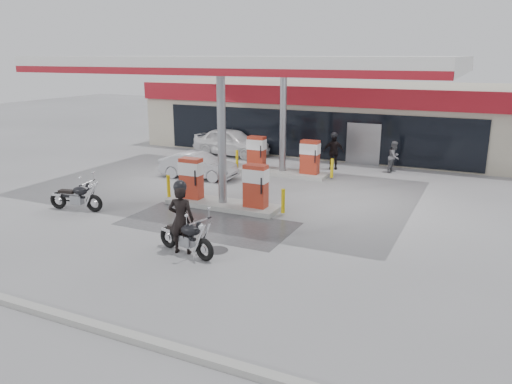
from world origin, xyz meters
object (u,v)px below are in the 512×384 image
hatchback_silver (198,165)px  biker_walking (333,152)px  pump_island_near (223,189)px  attendant (394,157)px  pump_island_far (282,160)px  sedan_white (231,142)px  biker_main (181,219)px  parked_car_left (253,137)px  parked_car_right (489,157)px  parked_motorcycle (77,198)px  main_motorcycle (187,238)px

hatchback_silver → biker_walking: 6.95m
pump_island_near → attendant: 10.04m
pump_island_far → sedan_white: (-4.54, 3.20, 0.08)m
biker_main → sedan_white: 14.93m
parked_car_left → pump_island_near: bearing=-152.5°
sedan_white → parked_car_left: size_ratio=1.02×
sedan_white → parked_car_left: sedan_white is taller
sedan_white → biker_walking: size_ratio=2.58×
pump_island_far → parked_car_right: 10.89m
parked_car_left → parked_car_right: bearing=-83.1°
pump_island_far → biker_main: bearing=-83.6°
pump_island_near → biker_walking: (1.89, 8.20, 0.18)m
attendant → parked_car_right: bearing=-38.3°
parked_motorcycle → biker_walking: size_ratio=1.23×
pump_island_far → parked_motorcycle: bearing=-118.2°
parked_motorcycle → parked_car_left: parked_car_left is taller
pump_island_near → parked_car_right: pump_island_near is taller
pump_island_near → sedan_white: (-4.54, 9.20, 0.08)m
parked_motorcycle → main_motorcycle: bearing=-28.0°
biker_main → parked_car_left: biker_main is taller
pump_island_near → parked_motorcycle: (-4.70, -2.77, -0.21)m
parked_motorcycle → biker_walking: biker_walking is taller
biker_main → parked_motorcycle: size_ratio=0.94×
pump_island_far → hatchback_silver: pump_island_far is taller
parked_car_left → parked_car_right: 13.59m
parked_car_left → main_motorcycle: bearing=-153.6°
main_motorcycle → parked_motorcycle: bearing=177.9°
pump_island_near → attendant: bearing=61.2°
main_motorcycle → parked_car_left: bearing=124.4°
biker_main → parked_car_right: size_ratio=0.50×
attendant → pump_island_far: bearing=134.8°
pump_island_near → parked_motorcycle: pump_island_near is taller
pump_island_near → biker_walking: biker_walking is taller
pump_island_near → hatchback_silver: pump_island_near is taller
biker_main → parked_motorcycle: biker_main is taller
pump_island_far → attendant: bearing=30.1°
biker_main → main_motorcycle: bearing=151.3°
parked_motorcycle → hatchback_silver: hatchback_silver is taller
sedan_white → biker_walking: biker_walking is taller
sedan_white → hatchback_silver: size_ratio=1.25×
main_motorcycle → biker_walking: (0.52, 12.83, 0.38)m
pump_island_near → pump_island_far: same height
parked_car_left → biker_walking: bearing=-113.8°
main_motorcycle → biker_main: biker_main is taller
main_motorcycle → hatchback_silver: hatchback_silver is taller
parked_car_right → biker_main: bearing=174.2°
main_motorcycle → biker_walking: 12.85m
main_motorcycle → attendant: 13.87m
biker_main → sedan_white: bearing=-82.5°
main_motorcycle → pump_island_far: bearing=112.3°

